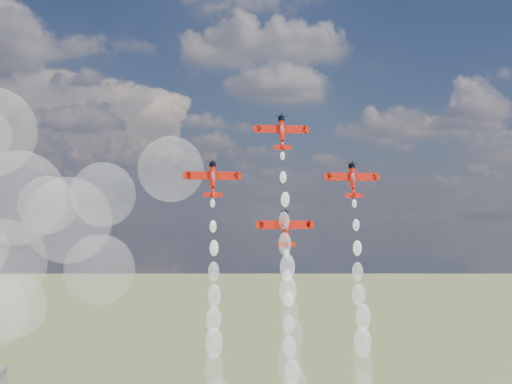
{
  "coord_description": "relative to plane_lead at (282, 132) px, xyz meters",
  "views": [
    {
      "loc": [
        -28.38,
        -139.82,
        79.84
      ],
      "look_at": [
        -7.56,
        11.12,
        85.16
      ],
      "focal_mm": 50.0,
      "sensor_mm": 36.0,
      "label": 1
    }
  ],
  "objects": [
    {
      "name": "plane_lead",
      "position": [
        0.0,
        0.0,
        0.0
      ],
      "size": [
        10.95,
        3.87,
        7.73
      ],
      "rotation": [
        1.36,
        0.0,
        0.0
      ],
      "color": "red",
      "rests_on": "ground"
    },
    {
      "name": "plane_slot",
      "position": [
        0.0,
        -4.51,
        -20.95
      ],
      "size": [
        10.95,
        3.87,
        7.73
      ],
      "rotation": [
        1.36,
        0.0,
        0.0
      ],
      "color": "red",
      "rests_on": "ground"
    },
    {
      "name": "plane_right",
      "position": [
        15.31,
        -2.25,
        -10.47
      ],
      "size": [
        10.95,
        3.87,
        7.73
      ],
      "rotation": [
        1.36,
        0.0,
        0.0
      ],
      "color": "red",
      "rests_on": "ground"
    },
    {
      "name": "plane_left",
      "position": [
        -15.31,
        -2.25,
        -10.47
      ],
      "size": [
        10.95,
        3.87,
        7.73
      ],
      "rotation": [
        1.36,
        0.0,
        0.0
      ],
      "color": "red",
      "rests_on": "ground"
    },
    {
      "name": "drifted_smoke_cloud",
      "position": [
        -56.89,
        14.19,
        -22.74
      ],
      "size": [
        64.17,
        40.87,
        61.62
      ],
      "color": "white",
      "rests_on": "ground"
    },
    {
      "name": "smoke_trail_lead",
      "position": [
        0.17,
        -9.09,
        -42.69
      ],
      "size": [
        6.09,
        13.08,
        50.72
      ],
      "color": "white",
      "rests_on": "plane_lead"
    }
  ]
}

